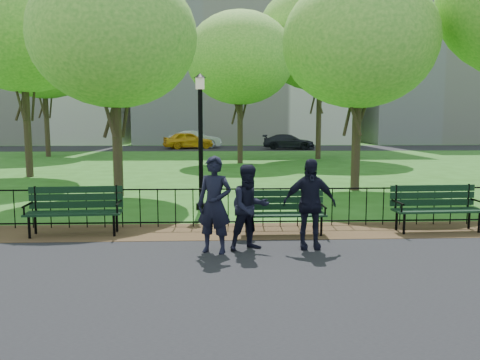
{
  "coord_description": "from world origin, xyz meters",
  "views": [
    {
      "loc": [
        -0.78,
        -8.52,
        2.39
      ],
      "look_at": [
        -0.35,
        1.5,
        1.15
      ],
      "focal_mm": 35.0,
      "sensor_mm": 36.0,
      "label": 1
    }
  ],
  "objects_px": {
    "park_bench_main": "(265,206)",
    "tree_mid_w": "(22,24)",
    "park_bench_left_a": "(75,205)",
    "person_left": "(215,205)",
    "tree_far_c": "(240,58)",
    "person_right": "(309,204)",
    "tree_near_w": "(114,37)",
    "lamppost": "(201,136)",
    "sedan_dark": "(289,142)",
    "person_mid": "(250,207)",
    "taxi": "(188,140)",
    "tree_far_w": "(43,52)",
    "tree_near_e": "(359,42)",
    "park_bench_right_a": "(436,203)",
    "tree_far_e": "(320,36)",
    "sedan_silver": "(195,139)"
  },
  "relations": [
    {
      "from": "tree_far_c",
      "to": "person_right",
      "type": "xyz_separation_m",
      "value": [
        0.5,
        -18.94,
        -5.19
      ]
    },
    {
      "from": "tree_near_e",
      "to": "tree_far_w",
      "type": "height_order",
      "value": "tree_far_w"
    },
    {
      "from": "lamppost",
      "to": "tree_near_w",
      "type": "distance_m",
      "value": 4.8
    },
    {
      "from": "tree_far_e",
      "to": "taxi",
      "type": "bearing_deg",
      "value": 127.3
    },
    {
      "from": "park_bench_main",
      "to": "tree_mid_w",
      "type": "height_order",
      "value": "tree_mid_w"
    },
    {
      "from": "tree_near_w",
      "to": "person_right",
      "type": "distance_m",
      "value": 9.27
    },
    {
      "from": "tree_mid_w",
      "to": "tree_far_e",
      "type": "xyz_separation_m",
      "value": [
        14.81,
        9.47,
        1.27
      ]
    },
    {
      "from": "tree_near_e",
      "to": "taxi",
      "type": "height_order",
      "value": "tree_near_e"
    },
    {
      "from": "park_bench_right_a",
      "to": "tree_far_e",
      "type": "height_order",
      "value": "tree_far_e"
    },
    {
      "from": "tree_near_e",
      "to": "person_left",
      "type": "relative_size",
      "value": 4.14
    },
    {
      "from": "tree_far_c",
      "to": "tree_far_e",
      "type": "distance_m",
      "value": 6.17
    },
    {
      "from": "park_bench_main",
      "to": "taxi",
      "type": "xyz_separation_m",
      "value": [
        -3.81,
        32.83,
        0.13
      ]
    },
    {
      "from": "tree_near_w",
      "to": "person_mid",
      "type": "height_order",
      "value": "tree_near_w"
    },
    {
      "from": "tree_far_w",
      "to": "park_bench_right_a",
      "type": "bearing_deg",
      "value": -54.32
    },
    {
      "from": "park_bench_left_a",
      "to": "park_bench_right_a",
      "type": "height_order",
      "value": "park_bench_left_a"
    },
    {
      "from": "taxi",
      "to": "tree_far_c",
      "type": "bearing_deg",
      "value": 177.24
    },
    {
      "from": "tree_far_w",
      "to": "tree_near_e",
      "type": "bearing_deg",
      "value": -45.43
    },
    {
      "from": "park_bench_left_a",
      "to": "sedan_dark",
      "type": "xyz_separation_m",
      "value": [
        9.18,
        31.38,
        0.04
      ]
    },
    {
      "from": "lamppost",
      "to": "tree_far_w",
      "type": "xyz_separation_m",
      "value": [
        -11.53,
        20.55,
        5.14
      ]
    },
    {
      "from": "park_bench_main",
      "to": "tree_mid_w",
      "type": "relative_size",
      "value": 0.21
    },
    {
      "from": "tree_mid_w",
      "to": "tree_far_c",
      "type": "xyz_separation_m",
      "value": [
        9.58,
        6.69,
        -0.48
      ]
    },
    {
      "from": "park_bench_right_a",
      "to": "tree_near_e",
      "type": "height_order",
      "value": "tree_near_e"
    },
    {
      "from": "tree_near_w",
      "to": "person_right",
      "type": "bearing_deg",
      "value": -52.96
    },
    {
      "from": "tree_mid_w",
      "to": "taxi",
      "type": "distance_m",
      "value": 23.08
    },
    {
      "from": "tree_far_w",
      "to": "person_left",
      "type": "xyz_separation_m",
      "value": [
        11.96,
        -24.92,
        -6.25
      ]
    },
    {
      "from": "tree_near_w",
      "to": "sedan_silver",
      "type": "height_order",
      "value": "tree_near_w"
    },
    {
      "from": "person_right",
      "to": "person_left",
      "type": "bearing_deg",
      "value": -172.74
    },
    {
      "from": "park_bench_main",
      "to": "tree_mid_w",
      "type": "bearing_deg",
      "value": 129.51
    },
    {
      "from": "tree_near_w",
      "to": "tree_mid_w",
      "type": "height_order",
      "value": "tree_mid_w"
    },
    {
      "from": "person_right",
      "to": "tree_near_w",
      "type": "bearing_deg",
      "value": 126.97
    },
    {
      "from": "park_bench_right_a",
      "to": "person_left",
      "type": "xyz_separation_m",
      "value": [
        -4.83,
        -1.54,
        0.27
      ]
    },
    {
      "from": "lamppost",
      "to": "person_right",
      "type": "bearing_deg",
      "value": -61.98
    },
    {
      "from": "park_bench_right_a",
      "to": "person_right",
      "type": "height_order",
      "value": "person_right"
    },
    {
      "from": "sedan_dark",
      "to": "person_mid",
      "type": "bearing_deg",
      "value": -179.29
    },
    {
      "from": "park_bench_left_a",
      "to": "park_bench_main",
      "type": "bearing_deg",
      "value": -7.18
    },
    {
      "from": "park_bench_main",
      "to": "tree_far_c",
      "type": "bearing_deg",
      "value": 88.86
    },
    {
      "from": "person_right",
      "to": "tree_mid_w",
      "type": "bearing_deg",
      "value": 129.37
    },
    {
      "from": "person_right",
      "to": "taxi",
      "type": "relative_size",
      "value": 0.38
    },
    {
      "from": "taxi",
      "to": "sedan_dark",
      "type": "distance_m",
      "value": 9.05
    },
    {
      "from": "tree_near_e",
      "to": "tree_mid_w",
      "type": "bearing_deg",
      "value": 160.58
    },
    {
      "from": "person_left",
      "to": "sedan_dark",
      "type": "xyz_separation_m",
      "value": [
        6.19,
        32.92,
        -0.23
      ]
    },
    {
      "from": "tree_mid_w",
      "to": "tree_far_w",
      "type": "bearing_deg",
      "value": 106.4
    },
    {
      "from": "park_bench_main",
      "to": "lamppost",
      "type": "relative_size",
      "value": 0.53
    },
    {
      "from": "park_bench_left_a",
      "to": "tree_far_c",
      "type": "bearing_deg",
      "value": 72.55
    },
    {
      "from": "park_bench_left_a",
      "to": "person_left",
      "type": "xyz_separation_m",
      "value": [
        2.99,
        -1.54,
        0.26
      ]
    },
    {
      "from": "tree_mid_w",
      "to": "sedan_dark",
      "type": "distance_m",
      "value": 25.73
    },
    {
      "from": "tree_far_w",
      "to": "sedan_dark",
      "type": "distance_m",
      "value": 20.86
    },
    {
      "from": "sedan_dark",
      "to": "lamppost",
      "type": "bearing_deg",
      "value": 177.26
    },
    {
      "from": "tree_far_w",
      "to": "taxi",
      "type": "relative_size",
      "value": 2.3
    },
    {
      "from": "tree_near_e",
      "to": "sedan_silver",
      "type": "xyz_separation_m",
      "value": [
        -7.13,
        27.55,
        -4.28
      ]
    }
  ]
}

